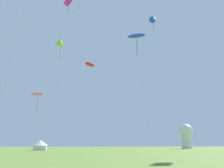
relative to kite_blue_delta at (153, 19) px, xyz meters
The scene contains 8 objects.
kite_blue_delta is the anchor object (origin of this frame).
kite_pink_parafoil 37.35m from the kite_blue_delta, 165.10° to the left, with size 3.97×3.81×15.28m.
kite_blue_parafoil 14.14m from the kite_blue_delta, 135.94° to the right, with size 4.44×3.83×26.83m.
kite_magenta_box 25.93m from the kite_blue_delta, 156.15° to the right, with size 3.08×2.34×32.13m.
kite_red_parafoil 22.06m from the kite_blue_delta, 148.18° to the left, with size 3.75×3.34×25.13m.
kite_lime_delta 27.76m from the kite_blue_delta, 155.55° to the left, with size 3.79×4.23×32.05m.
festival_tent_right 51.49m from the kite_blue_delta, 139.81° to the left, with size 4.80×4.80×3.12m.
observatory_dome 61.09m from the kite_blue_delta, 53.69° to the left, with size 6.40×6.40×10.80m.
Camera 1 is at (-8.11, -5.62, 1.71)m, focal length 36.89 mm.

